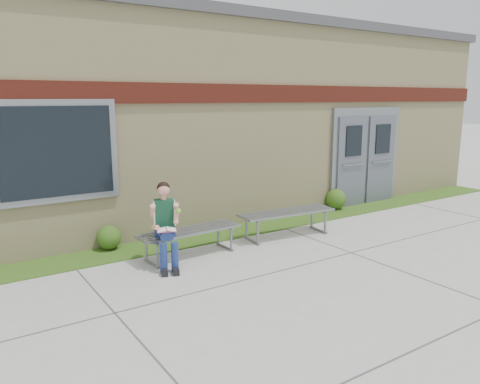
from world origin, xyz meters
TOP-DOWN VIEW (x-y plane):
  - ground at (0.00, 0.00)m, footprint 80.00×80.00m
  - grass_strip at (0.00, 2.60)m, footprint 16.00×0.80m
  - school_building at (-0.00, 5.99)m, footprint 16.20×6.22m
  - bench_left at (-1.29, 1.84)m, footprint 1.72×0.56m
  - bench_right at (0.71, 1.84)m, footprint 1.88×0.67m
  - girl at (-1.79, 1.65)m, footprint 0.53×0.80m
  - shrub_mid at (-2.29, 2.85)m, footprint 0.41×0.41m
  - shrub_east at (2.97, 2.85)m, footprint 0.46×0.46m

SIDE VIEW (x-z plane):
  - ground at x=0.00m, z-range 0.00..0.00m
  - grass_strip at x=0.00m, z-range 0.00..0.02m
  - shrub_mid at x=-2.29m, z-range 0.02..0.43m
  - shrub_east at x=2.97m, z-range 0.02..0.48m
  - bench_left at x=-1.29m, z-range 0.12..0.56m
  - bench_right at x=0.71m, z-range 0.13..0.61m
  - girl at x=-1.79m, z-range 0.03..1.31m
  - school_building at x=0.00m, z-range 0.00..4.20m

